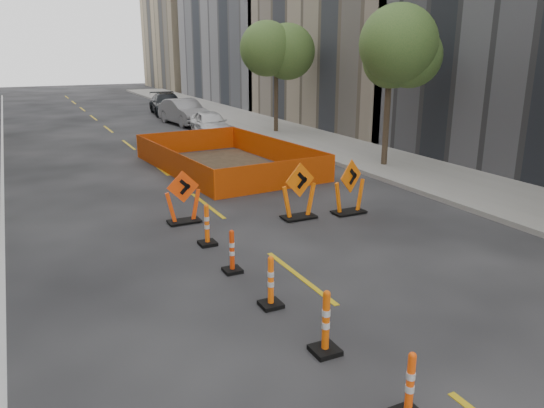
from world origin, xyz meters
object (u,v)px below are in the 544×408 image
channelizer_6 (207,225)px  parked_car_far (167,104)px  channelizer_2 (410,385)px  chevron_sign_center (299,191)px  channelizer_3 (326,322)px  parked_car_near (210,123)px  chevron_sign_right (350,187)px  channelizer_5 (232,251)px  chevron_sign_left (183,197)px  parked_car_mid (184,112)px  channelizer_4 (271,282)px

channelizer_6 → parked_car_far: parked_car_far is taller
channelizer_2 → chevron_sign_center: size_ratio=0.60×
channelizer_3 → parked_car_near: parked_car_near is taller
channelizer_2 → chevron_sign_right: chevron_sign_right is taller
channelizer_6 → parked_car_far: (6.36, 26.94, 0.23)m
channelizer_3 → channelizer_5: bearing=92.2°
chevron_sign_left → parked_car_mid: parked_car_mid is taller
channelizer_5 → parked_car_far: bearing=77.4°
channelizer_6 → chevron_sign_right: (4.68, 0.64, 0.29)m
chevron_sign_center → chevron_sign_right: (1.58, -0.24, -0.00)m
channelizer_4 → chevron_sign_center: size_ratio=0.63×
parked_car_near → chevron_sign_left: bearing=-106.9°
channelizer_4 → chevron_sign_left: (0.01, 5.63, 0.24)m
chevron_sign_right → parked_car_far: 26.36m
channelizer_3 → parked_car_mid: bearing=77.6°
channelizer_2 → chevron_sign_center: (2.86, 8.22, 0.33)m
channelizer_2 → parked_car_far: (6.12, 34.28, 0.27)m
chevron_sign_left → chevron_sign_right: 4.87m
channelizer_2 → parked_car_mid: (5.70, 28.61, 0.30)m
chevron_sign_left → channelizer_3: bearing=-88.1°
channelizer_3 → chevron_sign_right: (4.60, 6.14, 0.27)m
channelizer_2 → parked_car_far: 34.82m
channelizer_6 → parked_car_near: parked_car_near is taller
chevron_sign_center → parked_car_near: bearing=71.9°
channelizer_5 → channelizer_6: channelizer_6 is taller
channelizer_2 → parked_car_far: parked_car_far is taller
chevron_sign_left → chevron_sign_center: 3.29m
channelizer_6 → parked_car_far: size_ratio=0.20×
channelizer_2 → channelizer_6: size_ratio=0.93×
channelizer_6 → chevron_sign_right: bearing=7.8°
chevron_sign_center → parked_car_far: size_ratio=0.31×
channelizer_2 → parked_car_mid: size_ratio=0.20×
channelizer_3 → chevron_sign_left: (-0.08, 7.47, 0.20)m
channelizer_4 → chevron_sign_center: bearing=55.6°
channelizer_4 → channelizer_6: bearing=89.8°
channelizer_4 → chevron_sign_right: size_ratio=0.63×
channelizer_2 → channelizer_3: 1.84m
channelizer_4 → channelizer_2: bearing=-86.0°
chevron_sign_center → parked_car_far: 26.27m
channelizer_5 → chevron_sign_left: size_ratio=0.65×
parked_car_mid → chevron_sign_right: bearing=-100.4°
chevron_sign_center → parked_car_near: (2.77, 15.30, -0.13)m
channelizer_2 → chevron_sign_left: bearing=91.5°
parked_car_mid → channelizer_6: bearing=-112.5°
chevron_sign_center → parked_car_mid: (2.84, 20.39, -0.03)m
channelizer_4 → chevron_sign_right: (4.69, 4.31, 0.31)m
channelizer_5 → channelizer_4: bearing=-88.4°
channelizer_6 → chevron_sign_left: chevron_sign_left is taller
parked_car_near → parked_car_mid: parked_car_mid is taller
parked_car_mid → channelizer_4: bearing=-110.3°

